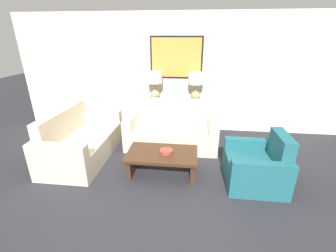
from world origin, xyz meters
TOP-DOWN VIEW (x-y plane):
  - ground_plane at (0.00, 0.00)m, footprint 20.00×20.00m
  - back_wall at (0.00, 2.43)m, footprint 7.56×0.12m
  - console_table at (0.00, 2.16)m, footprint 1.41×0.38m
  - table_lamp_left at (-0.46, 2.16)m, footprint 0.34×0.34m
  - table_lamp_right at (0.46, 2.16)m, footprint 0.34×0.34m
  - couch_by_back_wall at (0.00, 1.48)m, footprint 1.83×0.93m
  - couch_by_side at (-1.65, 0.78)m, footprint 0.93×1.83m
  - coffee_table at (-0.05, 0.36)m, footprint 1.14×0.67m
  - decorative_bowl at (0.02, 0.36)m, footprint 0.22×0.22m
  - armchair_near_back_wall at (1.44, 0.29)m, footprint 0.85×0.90m

SIDE VIEW (x-z plane):
  - ground_plane at x=0.00m, z-range 0.00..0.00m
  - armchair_near_back_wall at x=1.44m, z-range -0.14..0.70m
  - coffee_table at x=-0.05m, z-range 0.09..0.49m
  - couch_by_back_wall at x=0.00m, z-range -0.15..0.75m
  - couch_by_side at x=-1.65m, z-range -0.15..0.75m
  - console_table at x=0.00m, z-range 0.00..0.76m
  - decorative_bowl at x=0.02m, z-range 0.40..0.45m
  - table_lamp_left at x=-0.46m, z-range 0.86..1.51m
  - table_lamp_right at x=0.46m, z-range 0.86..1.51m
  - back_wall at x=0.00m, z-range 0.01..2.66m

